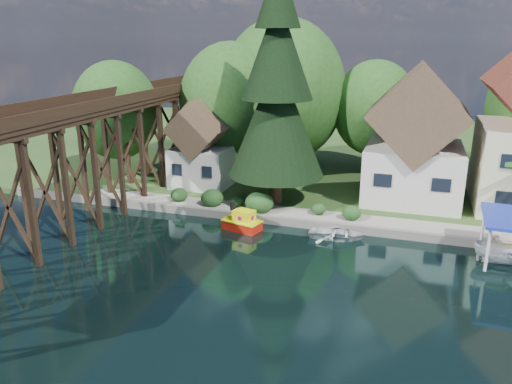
% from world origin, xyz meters
% --- Properties ---
extents(ground, '(140.00, 140.00, 0.00)m').
position_xyz_m(ground, '(0.00, 0.00, 0.00)').
color(ground, black).
rests_on(ground, ground).
extents(bank, '(140.00, 52.00, 0.50)m').
position_xyz_m(bank, '(0.00, 34.00, 0.25)').
color(bank, '#26461C').
rests_on(bank, ground).
extents(seawall, '(60.00, 0.40, 0.62)m').
position_xyz_m(seawall, '(4.00, 8.00, 0.31)').
color(seawall, slate).
rests_on(seawall, ground).
extents(promenade, '(50.00, 2.60, 0.06)m').
position_xyz_m(promenade, '(6.00, 9.30, 0.53)').
color(promenade, gray).
rests_on(promenade, bank).
extents(trestle_bridge, '(4.12, 44.18, 9.30)m').
position_xyz_m(trestle_bridge, '(-16.00, 5.17, 5.35)').
color(trestle_bridge, black).
rests_on(trestle_bridge, ground).
extents(house_left, '(7.64, 8.64, 11.02)m').
position_xyz_m(house_left, '(7.00, 16.00, 5.14)').
color(house_left, silver).
rests_on(house_left, bank).
extents(shed, '(5.09, 5.40, 7.85)m').
position_xyz_m(shed, '(-11.00, 14.50, 3.83)').
color(shed, silver).
rests_on(shed, bank).
extents(bg_trees, '(49.90, 13.30, 10.57)m').
position_xyz_m(bg_trees, '(1.00, 21.25, 7.29)').
color(bg_trees, '#382314').
rests_on(bg_trees, bank).
extents(shrubs, '(15.76, 2.47, 1.70)m').
position_xyz_m(shrubs, '(-4.60, 9.26, 1.23)').
color(shrubs, '#143916').
rests_on(shrubs, bank).
extents(conifer, '(7.58, 7.58, 18.67)m').
position_xyz_m(conifer, '(-3.44, 11.70, 9.49)').
color(conifer, '#382314').
rests_on(conifer, bank).
extents(tugboat, '(3.06, 2.18, 2.01)m').
position_xyz_m(tugboat, '(-4.40, 6.21, 0.60)').
color(tugboat, red).
rests_on(tugboat, ground).
extents(boat_white_a, '(4.23, 3.23, 0.82)m').
position_xyz_m(boat_white_a, '(2.39, 6.73, 0.41)').
color(boat_white_a, silver).
rests_on(boat_white_a, ground).
extents(boat_canopy, '(3.98, 5.00, 3.13)m').
position_xyz_m(boat_canopy, '(12.98, 5.71, 1.34)').
color(boat_canopy, silver).
rests_on(boat_canopy, ground).
extents(boat_yellow, '(3.16, 3.03, 1.28)m').
position_xyz_m(boat_yellow, '(12.48, 7.19, 0.64)').
color(boat_yellow, gold).
rests_on(boat_yellow, ground).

